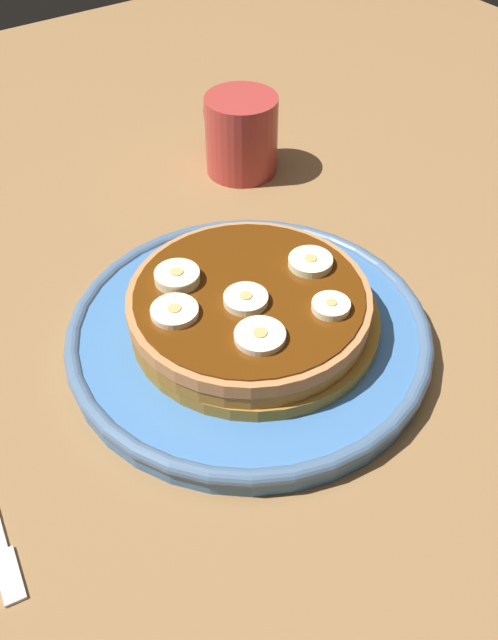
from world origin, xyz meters
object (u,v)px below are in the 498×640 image
object	(u,v)px
banana_slice_4	(175,312)
banana_slice_0	(246,300)
banana_slice_1	(260,336)
coffee_mug	(240,132)
plate	(249,333)
pancake_stack	(254,313)
banana_slice_2	(308,261)
banana_slice_5	(331,307)
banana_slice_3	(177,277)

from	to	relation	value
banana_slice_4	banana_slice_0	bearing A→B (deg)	-110.65
banana_slice_1	coffee_mug	xyz separation A→B (cm)	(25.56, -15.55, -1.36)
plate	pancake_stack	xyz separation A→B (cm)	(-0.36, -0.20, 2.32)
banana_slice_2	coffee_mug	world-z (taller)	coffee_mug
banana_slice_2	pancake_stack	bearing A→B (deg)	96.67
banana_slice_5	coffee_mug	world-z (taller)	coffee_mug
pancake_stack	banana_slice_0	size ratio (longest dim) A/B	5.93
plate	banana_slice_5	distance (cm)	7.36
banana_slice_1	banana_slice_5	size ratio (longest dim) A/B	1.28
banana_slice_3	coffee_mug	size ratio (longest dim) A/B	0.33
pancake_stack	banana_slice_5	xyz separation A→B (cm)	(-4.28, -3.54, 1.99)
plate	pancake_stack	world-z (taller)	pancake_stack
banana_slice_0	banana_slice_5	world-z (taller)	same
banana_slice_1	banana_slice_0	bearing A→B (deg)	-19.67
banana_slice_5	banana_slice_2	bearing A→B (deg)	-20.36
banana_slice_2	banana_slice_5	world-z (taller)	same
banana_slice_2	banana_slice_3	distance (cm)	9.87
banana_slice_0	banana_slice_1	size ratio (longest dim) A/B	0.91
banana_slice_1	banana_slice_3	size ratio (longest dim) A/B	1.05
plate	banana_slice_5	xyz separation A→B (cm)	(-4.64, -3.74, 4.31)
pancake_stack	banana_slice_1	xyz separation A→B (cm)	(-3.85, 2.21, 1.96)
banana_slice_2	banana_slice_5	bearing A→B (deg)	159.64
banana_slice_2	banana_slice_3	size ratio (longest dim) A/B	1.00
banana_slice_3	coffee_mug	bearing A→B (deg)	-44.67
pancake_stack	coffee_mug	world-z (taller)	coffee_mug
pancake_stack	banana_slice_3	xyz separation A→B (cm)	(4.43, 3.74, 2.11)
banana_slice_3	plate	bearing A→B (deg)	-138.96
banana_slice_3	banana_slice_4	world-z (taller)	banana_slice_3
banana_slice_0	banana_slice_4	distance (cm)	5.08
banana_slice_0	banana_slice_3	xyz separation A→B (cm)	(4.76, 2.80, 0.11)
banana_slice_4	coffee_mug	distance (cm)	27.83
banana_slice_1	banana_slice_5	world-z (taller)	same
pancake_stack	banana_slice_2	xyz separation A→B (cm)	(0.63, -5.36, 2.02)
banana_slice_2	plate	bearing A→B (deg)	92.78
coffee_mug	plate	bearing A→B (deg)	147.62
banana_slice_1	banana_slice_5	xyz separation A→B (cm)	(-0.43, -5.75, 0.04)
banana_slice_3	banana_slice_2	bearing A→B (deg)	-112.65
banana_slice_0	coffee_mug	world-z (taller)	coffee_mug
banana_slice_5	banana_slice_4	bearing A→B (deg)	58.15
banana_slice_4	banana_slice_5	bearing A→B (deg)	-121.85
plate	banana_slice_3	distance (cm)	6.98
banana_slice_1	coffee_mug	world-z (taller)	coffee_mug
banana_slice_5	coffee_mug	size ratio (longest dim) A/B	0.27
pancake_stack	banana_slice_5	size ratio (longest dim) A/B	6.92
coffee_mug	banana_slice_5	bearing A→B (deg)	159.34
banana_slice_1	banana_slice_2	bearing A→B (deg)	-59.39
banana_slice_4	banana_slice_3	bearing A→B (deg)	-33.41
plate	banana_slice_3	bearing A→B (deg)	41.04
banana_slice_1	banana_slice_5	distance (cm)	5.76
plate	banana_slice_4	bearing A→B (deg)	78.67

